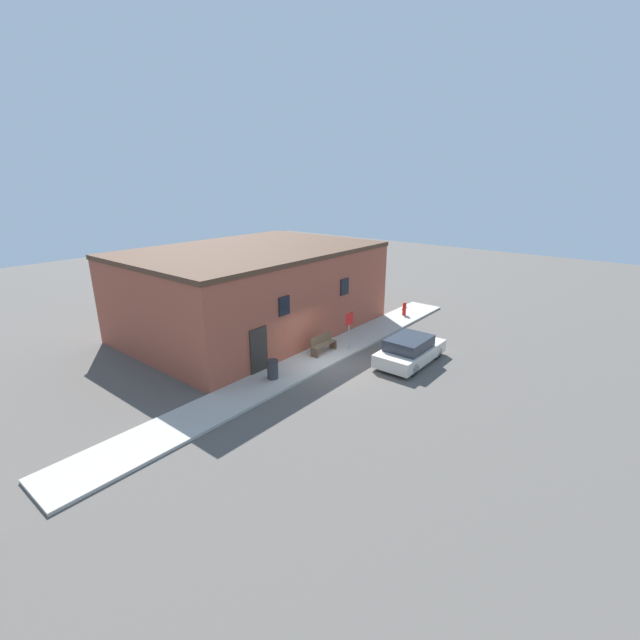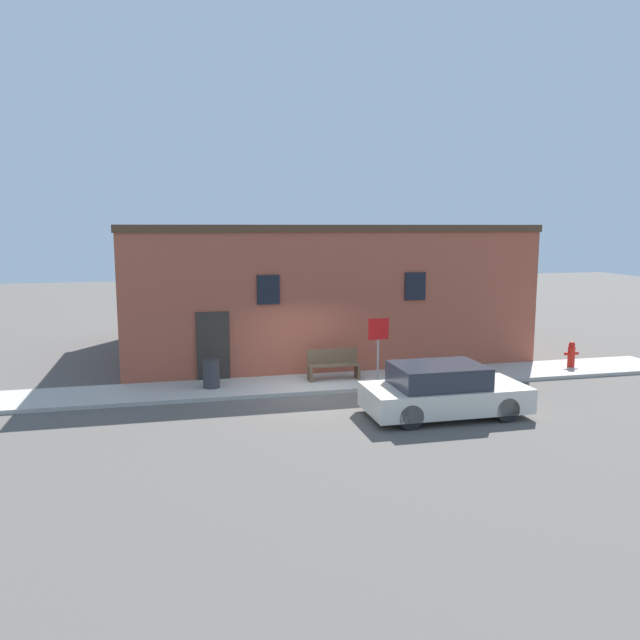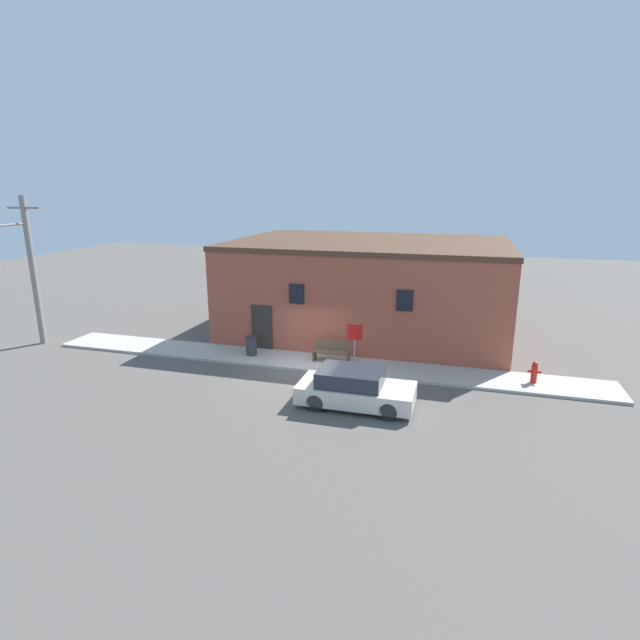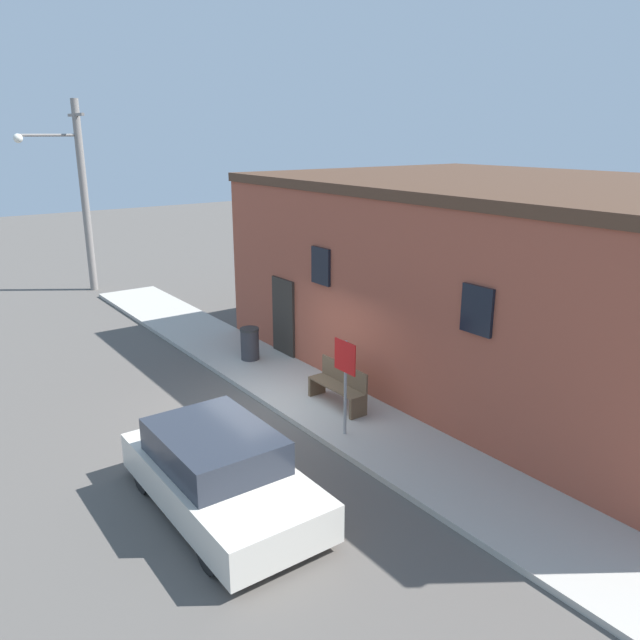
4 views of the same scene
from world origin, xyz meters
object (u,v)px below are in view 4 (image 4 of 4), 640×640
at_px(trash_bin, 250,344).
at_px(stop_sign, 345,370).
at_px(parked_car, 220,472).
at_px(bench, 339,386).
at_px(utility_pole, 80,191).

bearing_deg(trash_bin, stop_sign, -7.34).
bearing_deg(parked_car, stop_sign, 102.43).
distance_m(stop_sign, parked_car, 3.29).
xyz_separation_m(stop_sign, parked_car, (0.69, -3.11, -0.84)).
bearing_deg(trash_bin, bench, 2.15).
distance_m(trash_bin, utility_pole, 11.28).
bearing_deg(utility_pole, bench, 4.61).
relative_size(stop_sign, utility_pole, 0.28).
height_order(utility_pole, parked_car, utility_pole).
xyz_separation_m(bench, parked_car, (1.86, -3.88, 0.07)).
height_order(stop_sign, parked_car, stop_sign).
xyz_separation_m(bench, trash_bin, (-3.71, -0.14, -0.02)).
relative_size(trash_bin, utility_pole, 0.12).
bearing_deg(trash_bin, utility_pole, -174.55).
xyz_separation_m(trash_bin, parked_car, (5.57, -3.74, 0.09)).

